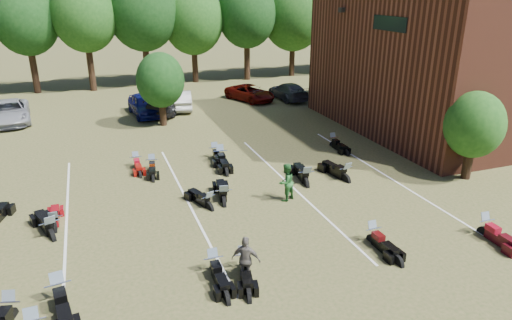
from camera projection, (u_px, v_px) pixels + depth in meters
name	position (u px, v px, depth m)	size (l,w,h in m)	color
ground	(278.00, 223.00, 18.36)	(160.00, 160.00, 0.00)	brown
car_2	(9.00, 112.00, 31.62)	(2.53, 5.48, 1.52)	gray
car_3	(164.00, 102.00, 34.18)	(2.18, 5.35, 1.55)	black
car_4	(145.00, 105.00, 33.42)	(1.89, 4.69, 1.60)	#0C1159
car_5	(181.00, 100.00, 35.20)	(1.53, 4.39, 1.45)	#9FA09B
car_6	(250.00, 93.00, 37.88)	(2.13, 4.63, 1.29)	#570905
car_7	(288.00, 91.00, 38.24)	(1.93, 4.75, 1.38)	#38383D
person_green	(286.00, 182.00, 20.02)	(0.83, 0.65, 1.72)	#246228
person_grey	(246.00, 260.00, 14.42)	(0.94, 0.39, 1.61)	#5A544D
motorcycle_0	(61.00, 302.00, 13.72)	(0.78, 2.45, 1.37)	black
motorcycle_1	(12.00, 319.00, 13.01)	(0.71, 2.24, 1.25)	black
motorcycle_3	(243.00, 270.00, 15.31)	(0.67, 2.12, 1.18)	black
motorcycle_4	(214.00, 273.00, 15.15)	(0.68, 2.13, 1.19)	black
motorcycle_5	(372.00, 242.00, 16.95)	(0.67, 2.11, 1.17)	black
motorcycle_6	(484.00, 235.00, 17.46)	(0.72, 2.26, 1.26)	#3F0910
motorcycle_7	(56.00, 230.00, 17.82)	(0.66, 2.09, 1.16)	maroon
motorcycle_9	(52.00, 238.00, 17.23)	(0.77, 2.42, 1.35)	black
motorcycle_10	(209.00, 209.00, 19.49)	(0.68, 2.12, 1.18)	black
motorcycle_11	(224.00, 204.00, 19.91)	(0.76, 2.39, 1.33)	black
motorcycle_12	(306.00, 185.00, 21.82)	(0.79, 2.48, 1.38)	black
motorcycle_13	(345.00, 181.00, 22.31)	(0.79, 2.47, 1.38)	black
motorcycle_15	(137.00, 167.00, 24.07)	(0.64, 2.01, 1.12)	maroon
motorcycle_17	(153.00, 170.00, 23.67)	(0.66, 2.06, 1.15)	black
motorcycle_18	(221.00, 162.00, 24.64)	(0.78, 2.44, 1.36)	black
motorcycle_19	(215.00, 158.00, 25.33)	(0.69, 2.18, 1.21)	black
motorcycle_20	(333.00, 147.00, 27.07)	(0.66, 2.08, 1.16)	black
tree_line	(145.00, 17.00, 41.24)	(56.00, 6.00, 9.79)	black
young_tree_near_building	(474.00, 125.00, 21.65)	(2.80, 2.80, 4.16)	black
young_tree_midfield	(160.00, 80.00, 30.22)	(3.20, 3.20, 4.70)	black
parking_lines	(188.00, 203.00, 20.03)	(20.10, 14.00, 0.01)	silver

